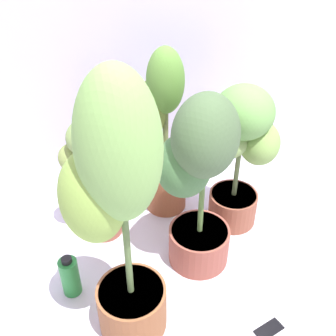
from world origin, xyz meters
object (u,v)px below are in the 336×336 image
at_px(potted_plant_front_left, 117,209).
at_px(potted_plant_center, 198,176).
at_px(potted_plant_back_center, 162,134).
at_px(nutrient_bottle, 70,276).
at_px(potted_plant_back_right, 239,147).
at_px(potted_plant_back_left, 94,170).
at_px(cell_phone, 269,330).

distance_m(potted_plant_front_left, potted_plant_center, 0.45).
distance_m(potted_plant_back_center, potted_plant_front_left, 0.73).
relative_size(potted_plant_back_center, nutrient_bottle, 4.27).
bearing_deg(potted_plant_back_right, potted_plant_back_left, 174.73).
bearing_deg(cell_phone, potted_plant_back_center, 177.77).
xyz_separation_m(potted_plant_back_left, potted_plant_center, (0.40, -0.27, 0.10)).
bearing_deg(potted_plant_front_left, potted_plant_center, 38.50).
distance_m(potted_plant_center, cell_phone, 0.65).
xyz_separation_m(potted_plant_center, potted_plant_back_right, (0.25, 0.21, -0.03)).
relative_size(potted_plant_back_right, cell_phone, 4.59).
height_order(potted_plant_back_center, potted_plant_back_left, potted_plant_back_center).
xyz_separation_m(potted_plant_back_left, cell_phone, (0.58, -0.69, -0.36)).
xyz_separation_m(potted_plant_front_left, cell_phone, (0.52, -0.15, -0.59)).
distance_m(potted_plant_back_right, nutrient_bottle, 0.91).
bearing_deg(potted_plant_back_center, potted_plant_center, -80.14).
height_order(potted_plant_center, nutrient_bottle, potted_plant_center).
height_order(potted_plant_center, cell_phone, potted_plant_center).
bearing_deg(potted_plant_front_left, potted_plant_back_center, 67.62).
relative_size(potted_plant_center, potted_plant_back_right, 1.12).
distance_m(potted_plant_front_left, potted_plant_back_right, 0.77).
relative_size(potted_plant_back_left, potted_plant_front_left, 0.59).
bearing_deg(nutrient_bottle, potted_plant_center, 7.75).
height_order(potted_plant_back_center, potted_plant_center, potted_plant_back_center).
height_order(potted_plant_front_left, nutrient_bottle, potted_plant_front_left).
xyz_separation_m(potted_plant_back_center, nutrient_bottle, (-0.48, -0.46, -0.34)).
bearing_deg(nutrient_bottle, potted_plant_back_right, 19.54).
height_order(potted_plant_back_center, potted_plant_back_right, potted_plant_back_center).
distance_m(potted_plant_back_center, potted_plant_back_left, 0.36).
bearing_deg(potted_plant_front_left, cell_phone, -16.12).
bearing_deg(potted_plant_back_left, potted_plant_back_right, -5.27).
xyz_separation_m(potted_plant_back_center, potted_plant_center, (0.07, -0.39, 0.03)).
bearing_deg(potted_plant_back_center, nutrient_bottle, -135.93).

